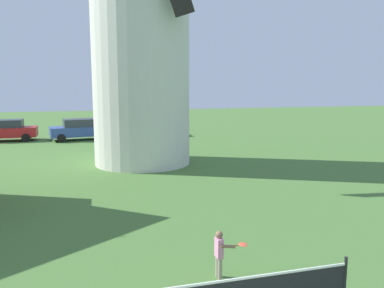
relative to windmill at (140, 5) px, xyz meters
The scene contains 5 objects.
windmill is the anchor object (origin of this frame).
player_far 14.83m from the windmill, 91.18° to the right, with size 0.67×0.43×1.06m.
parked_car_red 15.49m from the windmill, 128.04° to the left, with size 4.35×1.89×1.56m.
parked_car_blue 12.71m from the windmill, 107.32° to the left, with size 4.60×2.37×1.56m.
parked_car_black 13.19m from the windmill, 77.51° to the left, with size 4.08×1.95×1.56m.
Camera 1 is at (-1.97, -3.62, 4.13)m, focal length 36.93 mm.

